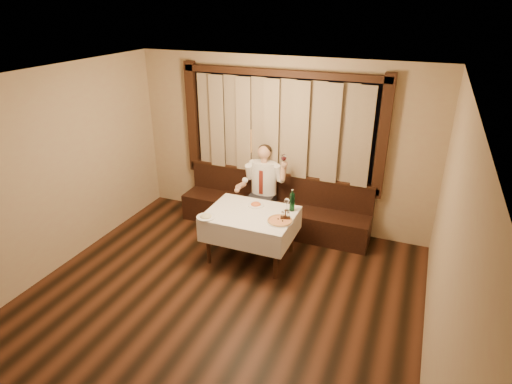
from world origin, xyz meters
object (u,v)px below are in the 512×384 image
at_px(dining_table, 251,219).
at_px(green_bottle, 292,202).
at_px(pasta_cream, 206,215).
at_px(cruet_caddy, 285,216).
at_px(pizza, 280,221).
at_px(seated_man, 263,182).
at_px(pasta_red, 256,203).
at_px(banquette, 274,210).

bearing_deg(dining_table, green_bottle, 28.37).
height_order(pasta_cream, cruet_caddy, cruet_caddy).
relative_size(pizza, pasta_cream, 1.37).
bearing_deg(pasta_cream, seated_man, 75.02).
bearing_deg(dining_table, pasta_cream, -144.36).
height_order(dining_table, pasta_red, pasta_red).
xyz_separation_m(banquette, dining_table, (0.00, -1.02, 0.34)).
height_order(dining_table, green_bottle, green_bottle).
height_order(pasta_red, seated_man, seated_man).
relative_size(pasta_red, seated_man, 0.17).
height_order(pasta_cream, green_bottle, green_bottle).
distance_m(pizza, seated_man, 1.23).
bearing_deg(dining_table, pasta_red, 95.11).
bearing_deg(banquette, cruet_caddy, -63.08).
relative_size(cruet_caddy, seated_man, 0.10).
bearing_deg(banquette, pizza, -66.95).
bearing_deg(pizza, banquette, 113.05).
bearing_deg(pizza, cruet_caddy, 59.79).
relative_size(pasta_red, cruet_caddy, 1.67).
xyz_separation_m(green_bottle, seated_man, (-0.71, 0.65, -0.06)).
xyz_separation_m(pizza, pasta_cream, (-1.01, -0.27, 0.02)).
distance_m(cruet_caddy, seated_man, 1.19).
bearing_deg(pizza, pasta_red, 144.85).
bearing_deg(banquette, dining_table, -90.00).
height_order(banquette, pasta_cream, banquette).
relative_size(pizza, green_bottle, 1.09).
bearing_deg(banquette, green_bottle, -54.29).
relative_size(banquette, green_bottle, 9.48).
bearing_deg(green_bottle, cruet_caddy, -90.00).
relative_size(banquette, pasta_cream, 11.94).
xyz_separation_m(pizza, green_bottle, (0.05, 0.39, 0.13)).
relative_size(dining_table, cruet_caddy, 8.57).
height_order(cruet_caddy, seated_man, seated_man).
distance_m(pizza, green_bottle, 0.41).
xyz_separation_m(pasta_red, green_bottle, (0.55, 0.04, 0.11)).
height_order(dining_table, pasta_cream, pasta_cream).
height_order(banquette, cruet_caddy, banquette).
bearing_deg(seated_man, pasta_cream, -104.98).
bearing_deg(green_bottle, pasta_red, -176.09).
height_order(pasta_red, cruet_caddy, cruet_caddy).
distance_m(dining_table, cruet_caddy, 0.55).
relative_size(pasta_cream, green_bottle, 0.79).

